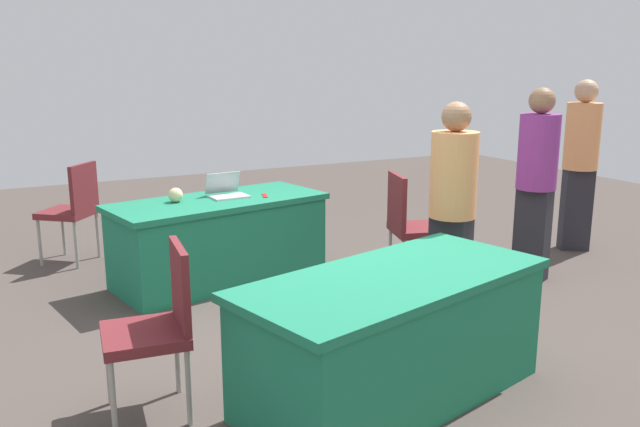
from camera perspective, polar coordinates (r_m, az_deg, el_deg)
name	(u,v)px	position (r m, az deg, el deg)	size (l,w,h in m)	color
ground_plane	(338,337)	(4.67, 1.61, -10.71)	(14.40, 14.40, 0.00)	#4C423D
table_foreground	(219,240)	(5.78, -8.80, -2.29)	(1.96, 1.12, 0.74)	#1E7A56
table_mid_left	(393,336)	(3.78, 6.37, -10.59)	(1.99, 1.25, 0.74)	#1E7A56
chair_near_front	(73,206)	(6.63, -20.75, 0.63)	(0.62, 0.62, 0.96)	#9E9993
chair_tucked_left	(411,222)	(5.57, 7.94, -0.73)	(0.55, 0.55, 0.98)	#9E9993
chair_tucked_right	(158,320)	(3.64, -13.98, -9.05)	(0.49, 0.49, 0.94)	#9E9993
person_presenter	(453,202)	(4.84, 11.50, 1.03)	(0.45, 0.45, 1.62)	#26262D
person_attendee_standing	(581,156)	(7.08, 21.81, 4.65)	(0.47, 0.47, 1.73)	#26262D
person_attendee_browsing	(537,175)	(5.94, 18.39, 3.22)	(0.45, 0.45, 1.68)	#26262D
laptop_silver	(227,192)	(5.78, -8.11, 1.85)	(0.33, 0.31, 0.21)	silver
yarn_ball	(176,195)	(5.62, -12.50, 1.59)	(0.12, 0.12, 0.12)	beige
scissors_red	(265,195)	(5.79, -4.84, 1.59)	(0.18, 0.04, 0.01)	red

